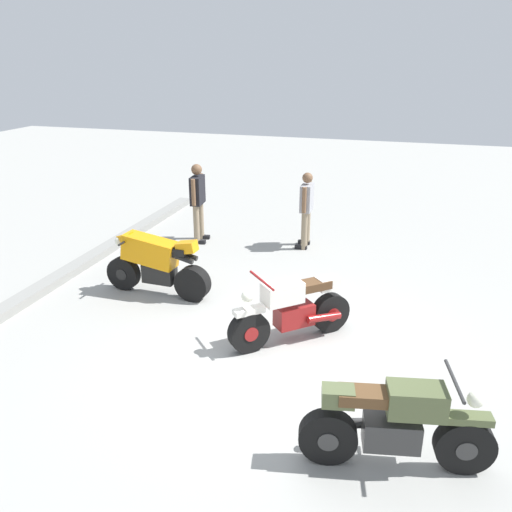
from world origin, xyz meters
name	(u,v)px	position (x,y,z in m)	size (l,w,h in m)	color
ground_plane	(284,355)	(0.00, 0.00, 0.00)	(40.00, 40.00, 0.00)	#9E9E99
curb_edge	(10,308)	(0.00, 4.60, 0.07)	(14.00, 0.30, 0.15)	gray
motorcycle_olive_vintage	(396,426)	(-1.74, -1.56, 0.49)	(0.71, 1.94, 1.07)	black
motorcycle_cream_vintage	(292,310)	(0.43, 0.00, 0.49)	(1.44, 1.54, 1.07)	black
motorcycle_orange_sportbike	(156,262)	(1.32, 2.61, 0.59)	(0.70, 1.96, 1.14)	black
person_in_black_shirt	(198,198)	(4.13, 2.99, 1.00)	(0.67, 0.34, 1.73)	gray
person_in_gray_shirt	(306,206)	(4.44, 0.64, 0.92)	(0.64, 0.30, 1.63)	gray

